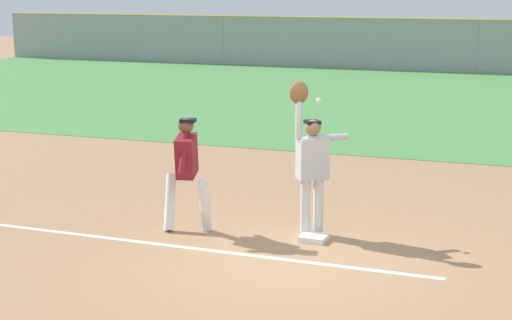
# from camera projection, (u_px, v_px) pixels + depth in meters

# --- Properties ---
(ground_plane) EXTENTS (77.95, 77.95, 0.00)m
(ground_plane) POSITION_uv_depth(u_px,v_px,m) (291.00, 264.00, 11.07)
(ground_plane) COLOR #A37A54
(outfield_grass) EXTENTS (44.85, 18.12, 0.01)m
(outfield_grass) POSITION_uv_depth(u_px,v_px,m) (448.00, 102.00, 26.04)
(outfield_grass) COLOR #4C8C47
(outfield_grass) RESTS_ON ground_plane
(chalk_foul_line) EXTENTS (12.00, 0.31, 0.01)m
(chalk_foul_line) POSITION_uv_depth(u_px,v_px,m) (42.00, 230.00, 12.59)
(chalk_foul_line) COLOR white
(chalk_foul_line) RESTS_ON ground_plane
(first_base) EXTENTS (0.40, 0.40, 0.08)m
(first_base) POSITION_uv_depth(u_px,v_px,m) (314.00, 238.00, 12.08)
(first_base) COLOR white
(first_base) RESTS_ON ground_plane
(fielder) EXTENTS (0.79, 0.61, 2.28)m
(fielder) POSITION_uv_depth(u_px,v_px,m) (311.00, 161.00, 12.12)
(fielder) COLOR silver
(fielder) RESTS_ON ground_plane
(runner) EXTENTS (0.82, 0.84, 1.72)m
(runner) POSITION_uv_depth(u_px,v_px,m) (187.00, 166.00, 12.33)
(runner) COLOR white
(runner) RESTS_ON ground_plane
(baseball) EXTENTS (0.07, 0.07, 0.07)m
(baseball) POSITION_uv_depth(u_px,v_px,m) (319.00, 100.00, 12.29)
(baseball) COLOR white
(outfield_fence) EXTENTS (44.93, 0.08, 2.21)m
(outfield_fence) POSITION_uv_depth(u_px,v_px,m) (478.00, 46.00, 34.15)
(outfield_fence) COLOR #93999E
(outfield_fence) RESTS_ON ground_plane
(parked_car_blue) EXTENTS (4.45, 2.22, 1.25)m
(parked_car_blue) POSITION_uv_depth(u_px,v_px,m) (318.00, 47.00, 39.80)
(parked_car_blue) COLOR #23389E
(parked_car_blue) RESTS_ON ground_plane
(parked_car_red) EXTENTS (4.59, 2.51, 1.25)m
(parked_car_red) POSITION_uv_depth(u_px,v_px,m) (429.00, 49.00, 38.57)
(parked_car_red) COLOR #B21E1E
(parked_car_red) RESTS_ON ground_plane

